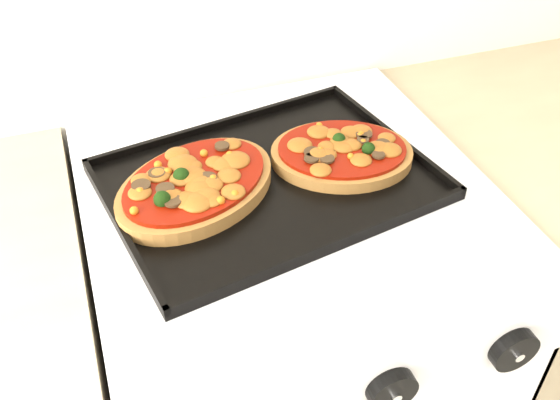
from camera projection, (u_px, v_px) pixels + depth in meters
name	position (u px, v px, depth m)	size (l,w,h in m)	color
stove	(286.00, 369.00, 1.22)	(0.60, 0.60, 0.91)	white
control_panel	(379.00, 378.00, 0.74)	(0.60, 0.02, 0.09)	white
knob_center	(392.00, 390.00, 0.72)	(0.06, 0.06, 0.02)	black
knob_right	(514.00, 350.00, 0.77)	(0.06, 0.06, 0.02)	black
baking_tray	(269.00, 179.00, 0.92)	(0.46, 0.34, 0.02)	black
pizza_left	(196.00, 183.00, 0.89)	(0.25, 0.18, 0.04)	#9C6835
pizza_right	(342.00, 152.00, 0.95)	(0.22, 0.17, 0.03)	#9C6835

